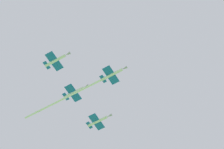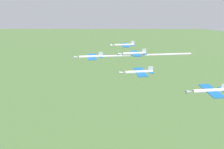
{
  "view_description": "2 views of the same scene",
  "coord_description": "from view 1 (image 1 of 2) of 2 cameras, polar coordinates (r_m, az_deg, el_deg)",
  "views": [
    {
      "loc": [
        -14.17,
        -81.42,
        3.92
      ],
      "look_at": [
        14.72,
        -4.5,
        151.25
      ],
      "focal_mm": 64.87,
      "sensor_mm": 36.0,
      "label": 1
    },
    {
      "loc": [
        79.24,
        49.82,
        177.73
      ],
      "look_at": [
        13.31,
        5.39,
        144.84
      ],
      "focal_mm": 33.0,
      "sensor_mm": 36.0,
      "label": 2
    }
  ],
  "objects": [
    {
      "name": "jet_lead",
      "position": [
        172.27,
        -3.73,
        -1.86
      ],
      "size": [
        33.65,
        40.29,
        2.58
      ],
      "rotation": [
        0.0,
        0.0,
        3.83
      ],
      "color": "white"
    },
    {
      "name": "jet_starboard_inner",
      "position": [
        167.57,
        -7.91,
        2.0
      ],
      "size": [
        9.86,
        10.98,
        2.58
      ],
      "rotation": [
        0.0,
        0.0,
        3.83
      ],
      "color": "white"
    },
    {
      "name": "jet_port_inner",
      "position": [
        180.46,
        -1.96,
        -6.57
      ],
      "size": [
        9.86,
        10.98,
        2.58
      ],
      "rotation": [
        0.0,
        0.0,
        3.83
      ],
      "color": "white"
    },
    {
      "name": "jet_port_outer",
      "position": [
        174.85,
        -5.27,
        -2.48
      ],
      "size": [
        9.86,
        10.98,
        2.58
      ],
      "rotation": [
        0.0,
        0.0,
        3.83
      ],
      "color": "white"
    }
  ]
}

